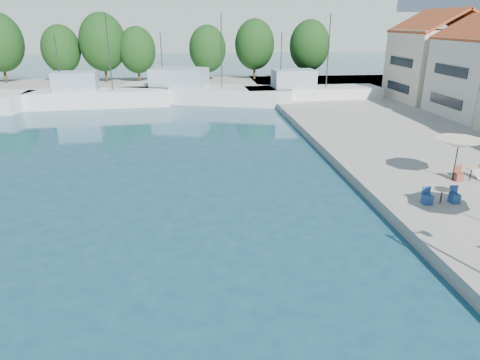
{
  "coord_description": "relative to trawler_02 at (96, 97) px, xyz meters",
  "views": [
    {
      "loc": [
        -2.99,
        5.06,
        8.94
      ],
      "look_at": [
        -0.72,
        26.0,
        1.1
      ],
      "focal_mm": 32.0,
      "sensor_mm": 36.0,
      "label": 1
    }
  ],
  "objects": [
    {
      "name": "quay_far",
      "position": [
        5.85,
        12.62,
        -0.77
      ],
      "size": [
        90.0,
        16.0,
        0.6
      ],
      "primitive_type": "cube",
      "color": "#9C948D",
      "rests_on": "ground"
    },
    {
      "name": "hill_west",
      "position": [
        -16.15,
        105.62,
        6.93
      ],
      "size": [
        180.0,
        40.0,
        16.0
      ],
      "primitive_type": "cube",
      "color": "gray",
      "rests_on": "ground"
    },
    {
      "name": "hill_east",
      "position": [
        53.85,
        125.62,
        4.93
      ],
      "size": [
        140.0,
        40.0,
        12.0
      ],
      "primitive_type": "cube",
      "color": "gray",
      "rests_on": "ground"
    },
    {
      "name": "building_06",
      "position": [
        37.85,
        -3.38,
        4.43
      ],
      "size": [
        9.0,
        8.8,
        10.2
      ],
      "color": "beige",
      "rests_on": "quay_right"
    },
    {
      "name": "trawler_02",
      "position": [
        0.0,
        0.0,
        0.0
      ],
      "size": [
        15.6,
        5.0,
        10.2
      ],
      "rotation": [
        0.0,
        0.0,
        0.07
      ],
      "color": "white",
      "rests_on": "ground"
    },
    {
      "name": "trawler_03",
      "position": [
        11.73,
        1.63,
        -0.0
      ],
      "size": [
        21.23,
        11.29,
        10.2
      ],
      "rotation": [
        0.0,
        0.0,
        -0.31
      ],
      "color": "silver",
      "rests_on": "ground"
    },
    {
      "name": "trawler_04",
      "position": [
        24.24,
        -0.53,
        -0.0
      ],
      "size": [
        15.67,
        4.54,
        10.2
      ],
      "rotation": [
        0.0,
        0.0,
        0.03
      ],
      "color": "silver",
      "rests_on": "ground"
    },
    {
      "name": "tree_03",
      "position": [
        -7.67,
        16.58,
        4.14
      ],
      "size": [
        5.4,
        5.4,
        7.99
      ],
      "color": "#3F2B19",
      "rests_on": "quay_far"
    },
    {
      "name": "tree_04",
      "position": [
        -1.68,
        16.06,
        5.08
      ],
      "size": [
        6.49,
        6.49,
        9.61
      ],
      "color": "#3F2B19",
      "rests_on": "quay_far"
    },
    {
      "name": "tree_05",
      "position": [
        3.07,
        15.81,
        4.0
      ],
      "size": [
        5.24,
        5.24,
        7.75
      ],
      "color": "#3F2B19",
      "rests_on": "quay_far"
    },
    {
      "name": "tree_06",
      "position": [
        13.16,
        15.88,
        4.11
      ],
      "size": [
        5.36,
        5.36,
        7.93
      ],
      "color": "#3F2B19",
      "rests_on": "quay_far"
    },
    {
      "name": "tree_07",
      "position": [
        20.3,
        17.36,
        4.6
      ],
      "size": [
        5.94,
        5.94,
        8.79
      ],
      "color": "#3F2B19",
      "rests_on": "quay_far"
    },
    {
      "name": "tree_08",
      "position": [
        28.12,
        14.92,
        4.53
      ],
      "size": [
        5.86,
        5.86,
        8.67
      ],
      "color": "#3F2B19",
      "rests_on": "quay_far"
    },
    {
      "name": "umbrella_cream",
      "position": [
        25.09,
        -28.33,
        1.65
      ],
      "size": [
        2.69,
        2.69,
        2.37
      ],
      "color": "black",
      "rests_on": "quay_right"
    },
    {
      "name": "cafe_table_02",
      "position": [
        22.65,
        -31.34,
        -0.18
      ],
      "size": [
        1.82,
        0.7,
        0.76
      ],
      "color": "black",
      "rests_on": "quay_right"
    },
    {
      "name": "cafe_table_03",
      "position": [
        26.05,
        -28.45,
        -0.18
      ],
      "size": [
        1.82,
        0.7,
        0.76
      ],
      "color": "black",
      "rests_on": "quay_right"
    }
  ]
}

